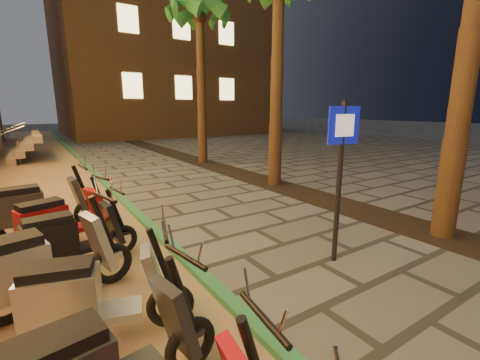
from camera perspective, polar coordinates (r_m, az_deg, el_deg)
parking_strip at (r=10.93m, az=-31.71°, el=-1.73°), size 3.40×60.00×0.01m
green_curb at (r=11.07m, az=-22.97°, el=-0.44°), size 0.18×60.00×0.10m
planting_strip at (r=8.80m, az=14.37°, el=-3.26°), size 1.20×40.00×0.02m
apartment_block at (r=36.16m, az=-14.62°, el=28.47°), size 18.00×16.06×25.00m
palm_d at (r=14.61m, az=-7.22°, el=26.71°), size 2.97×3.02×7.16m
pedestrian_sign at (r=4.97m, az=17.50°, el=3.23°), size 0.54×0.12×2.46m
scooter_7 at (r=3.73m, az=-25.17°, el=-18.28°), size 1.64×0.85×1.17m
scooter_8 at (r=4.49m, az=-32.25°, el=-12.98°), size 1.81×0.86×1.28m
scooter_9 at (r=5.40m, az=-28.08°, el=-9.06°), size 1.62×0.63×1.13m
scooter_10 at (r=6.21m, az=-29.44°, el=-6.33°), size 1.65×0.89×1.17m
scooter_11 at (r=7.02m, az=-32.36°, el=-4.21°), size 1.83×0.67×1.28m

